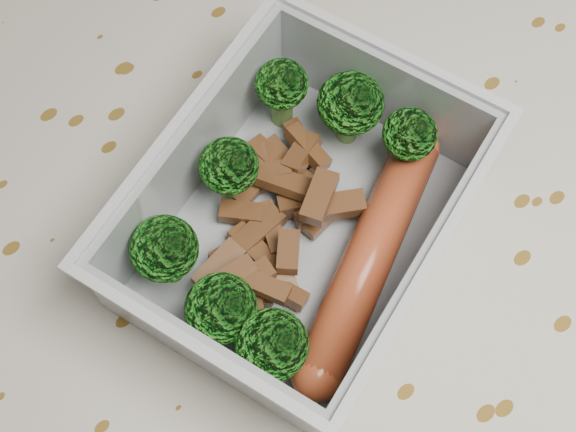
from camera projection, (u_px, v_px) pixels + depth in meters
dining_table at (287, 293)px, 0.47m from camera, size 1.40×0.90×0.75m
tablecloth at (287, 262)px, 0.42m from camera, size 1.46×0.96×0.19m
lunch_container at (300, 221)px, 0.37m from camera, size 0.20×0.17×0.06m
broccoli_florets at (273, 206)px, 0.36m from camera, size 0.15×0.12×0.04m
meat_pile at (276, 217)px, 0.38m from camera, size 0.09×0.08×0.03m
sausage at (370, 255)px, 0.37m from camera, size 0.13×0.08×0.02m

